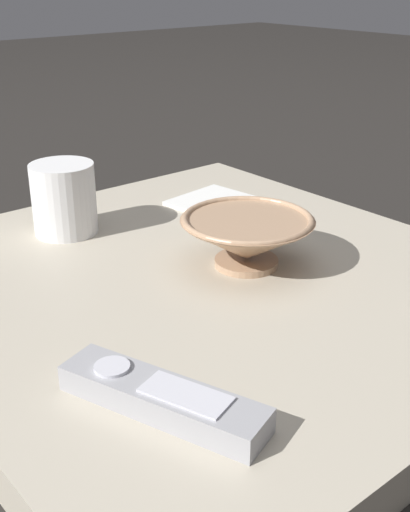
% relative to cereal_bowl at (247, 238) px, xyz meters
% --- Properties ---
extents(ground_plane, '(6.00, 6.00, 0.00)m').
position_rel_cereal_bowl_xyz_m(ground_plane, '(0.05, -0.02, -0.08)').
color(ground_plane, black).
extents(table, '(0.63, 0.68, 0.04)m').
position_rel_cereal_bowl_xyz_m(table, '(0.05, -0.02, -0.06)').
color(table, '#B7AD99').
rests_on(table, ground).
extents(cereal_bowl, '(0.16, 0.16, 0.06)m').
position_rel_cereal_bowl_xyz_m(cereal_bowl, '(0.00, 0.00, 0.00)').
color(cereal_bowl, tan).
rests_on(cereal_bowl, table).
extents(coffee_mug, '(0.08, 0.08, 0.09)m').
position_rel_cereal_bowl_xyz_m(coffee_mug, '(0.11, -0.23, 0.01)').
color(coffee_mug, white).
rests_on(coffee_mug, table).
extents(tv_remote_near, '(0.10, 0.18, 0.03)m').
position_rel_cereal_bowl_xyz_m(tv_remote_near, '(0.24, 0.16, -0.02)').
color(tv_remote_near, '#9E9EA3').
rests_on(tv_remote_near, table).
extents(folded_napkin, '(0.13, 0.12, 0.01)m').
position_rel_cereal_bowl_xyz_m(folded_napkin, '(-0.11, -0.19, -0.03)').
color(folded_napkin, white).
rests_on(folded_napkin, table).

